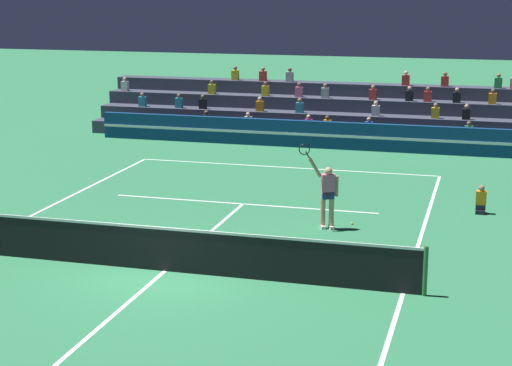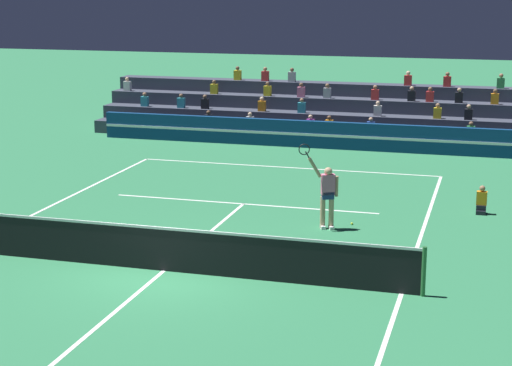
% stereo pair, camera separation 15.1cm
% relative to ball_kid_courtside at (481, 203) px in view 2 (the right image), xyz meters
% --- Properties ---
extents(ground_plane, '(120.00, 120.00, 0.00)m').
position_rel_ball_kid_courtside_xyz_m(ground_plane, '(-6.96, -7.24, -0.33)').
color(ground_plane, '#2D7A4C').
extents(court_lines, '(11.10, 23.90, 0.01)m').
position_rel_ball_kid_courtside_xyz_m(court_lines, '(-6.96, -7.24, -0.33)').
color(court_lines, white).
rests_on(court_lines, ground).
extents(tennis_net, '(12.00, 0.10, 1.10)m').
position_rel_ball_kid_courtside_xyz_m(tennis_net, '(-6.96, -7.24, 0.21)').
color(tennis_net, '#2D6B38').
rests_on(tennis_net, ground).
extents(sponsor_banner_wall, '(18.00, 0.26, 1.10)m').
position_rel_ball_kid_courtside_xyz_m(sponsor_banner_wall, '(-6.96, 8.65, 0.22)').
color(sponsor_banner_wall, navy).
rests_on(sponsor_banner_wall, ground).
extents(bleacher_stand, '(20.10, 3.80, 2.83)m').
position_rel_ball_kid_courtside_xyz_m(bleacher_stand, '(-6.95, 11.82, 0.50)').
color(bleacher_stand, '#383D4C').
rests_on(bleacher_stand, ground).
extents(ball_kid_courtside, '(0.30, 0.36, 0.84)m').
position_rel_ball_kid_courtside_xyz_m(ball_kid_courtside, '(0.00, 0.00, 0.00)').
color(ball_kid_courtside, black).
rests_on(ball_kid_courtside, ground).
extents(tennis_player, '(1.07, 0.53, 2.43)m').
position_rel_ball_kid_courtside_xyz_m(tennis_player, '(-4.02, -2.74, 0.65)').
color(tennis_player, tan).
rests_on(tennis_player, ground).
extents(tennis_ball, '(0.07, 0.07, 0.07)m').
position_rel_ball_kid_courtside_xyz_m(tennis_ball, '(-3.41, -2.18, -0.30)').
color(tennis_ball, '#C6DB33').
rests_on(tennis_ball, ground).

